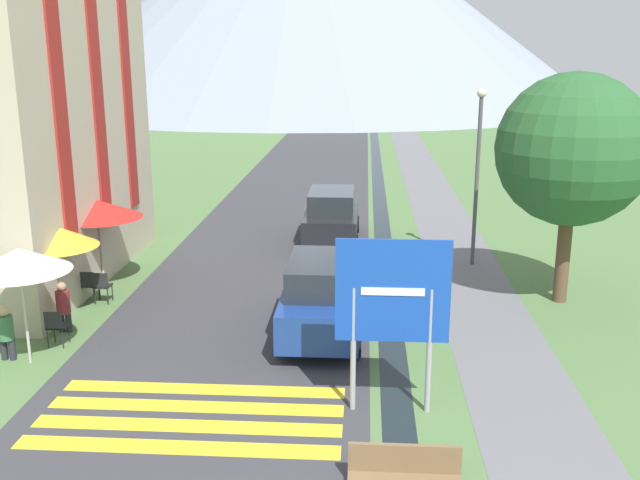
{
  "coord_description": "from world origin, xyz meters",
  "views": [
    {
      "loc": [
        0.54,
        -7.15,
        6.34
      ],
      "look_at": [
        -0.56,
        10.0,
        1.78
      ],
      "focal_mm": 40.0,
      "sensor_mm": 36.0,
      "label": 1
    }
  ],
  "objects_px": {
    "cafe_chair_far_right": "(102,285)",
    "person_seated_near": "(63,304)",
    "parked_car_far": "(332,216)",
    "cafe_chair_far_left": "(88,283)",
    "cafe_chair_near_left": "(56,325)",
    "cafe_umbrella_middle_yellow": "(55,236)",
    "cafe_umbrella_front_white": "(19,260)",
    "road_sign": "(392,303)",
    "parked_car_near": "(322,295)",
    "person_seated_far": "(6,330)",
    "cafe_umbrella_rear_red": "(98,209)",
    "streetlamp": "(478,163)",
    "tree_by_path": "(573,150)"
  },
  "relations": [
    {
      "from": "parked_car_near",
      "to": "person_seated_near",
      "type": "height_order",
      "value": "parked_car_near"
    },
    {
      "from": "parked_car_near",
      "to": "cafe_chair_far_right",
      "type": "distance_m",
      "value": 6.04
    },
    {
      "from": "tree_by_path",
      "to": "cafe_umbrella_front_white",
      "type": "bearing_deg",
      "value": -159.2
    },
    {
      "from": "streetlamp",
      "to": "cafe_umbrella_rear_red",
      "type": "bearing_deg",
      "value": -165.32
    },
    {
      "from": "cafe_chair_far_right",
      "to": "person_seated_near",
      "type": "distance_m",
      "value": 1.95
    },
    {
      "from": "road_sign",
      "to": "parked_car_near",
      "type": "relative_size",
      "value": 0.76
    },
    {
      "from": "parked_car_far",
      "to": "cafe_chair_far_left",
      "type": "bearing_deg",
      "value": -132.82
    },
    {
      "from": "streetlamp",
      "to": "parked_car_far",
      "type": "bearing_deg",
      "value": 152.01
    },
    {
      "from": "road_sign",
      "to": "person_seated_near",
      "type": "height_order",
      "value": "road_sign"
    },
    {
      "from": "cafe_chair_near_left",
      "to": "streetlamp",
      "type": "relative_size",
      "value": 0.16
    },
    {
      "from": "parked_car_far",
      "to": "cafe_chair_far_left",
      "type": "xyz_separation_m",
      "value": [
        -6.01,
        -6.49,
        -0.4
      ]
    },
    {
      "from": "cafe_umbrella_rear_red",
      "to": "parked_car_near",
      "type": "bearing_deg",
      "value": -25.76
    },
    {
      "from": "cafe_umbrella_front_white",
      "to": "person_seated_far",
      "type": "relative_size",
      "value": 2.09
    },
    {
      "from": "road_sign",
      "to": "person_seated_far",
      "type": "relative_size",
      "value": 2.7
    },
    {
      "from": "person_seated_far",
      "to": "person_seated_near",
      "type": "distance_m",
      "value": 1.7
    },
    {
      "from": "road_sign",
      "to": "streetlamp",
      "type": "bearing_deg",
      "value": 73.36
    },
    {
      "from": "streetlamp",
      "to": "cafe_chair_near_left",
      "type": "bearing_deg",
      "value": -145.25
    },
    {
      "from": "cafe_chair_near_left",
      "to": "person_seated_far",
      "type": "bearing_deg",
      "value": -148.65
    },
    {
      "from": "parked_car_far",
      "to": "person_seated_far",
      "type": "xyz_separation_m",
      "value": [
        -6.38,
        -10.09,
        -0.25
      ]
    },
    {
      "from": "cafe_chair_near_left",
      "to": "cafe_umbrella_middle_yellow",
      "type": "bearing_deg",
      "value": 96.87
    },
    {
      "from": "cafe_umbrella_front_white",
      "to": "cafe_umbrella_middle_yellow",
      "type": "xyz_separation_m",
      "value": [
        -0.44,
        2.69,
        -0.21
      ]
    },
    {
      "from": "parked_car_far",
      "to": "cafe_chair_far_right",
      "type": "relative_size",
      "value": 5.03
    },
    {
      "from": "streetlamp",
      "to": "cafe_chair_far_left",
      "type": "bearing_deg",
      "value": -158.47
    },
    {
      "from": "cafe_chair_far_right",
      "to": "streetlamp",
      "type": "distance_m",
      "value": 11.22
    },
    {
      "from": "parked_car_near",
      "to": "person_seated_far",
      "type": "bearing_deg",
      "value": -163.66
    },
    {
      "from": "cafe_umbrella_front_white",
      "to": "tree_by_path",
      "type": "height_order",
      "value": "tree_by_path"
    },
    {
      "from": "parked_car_near",
      "to": "parked_car_far",
      "type": "relative_size",
      "value": 1.0
    },
    {
      "from": "cafe_chair_far_right",
      "to": "parked_car_far",
      "type": "bearing_deg",
      "value": 74.61
    },
    {
      "from": "parked_car_near",
      "to": "cafe_chair_far_left",
      "type": "distance_m",
      "value": 6.42
    },
    {
      "from": "streetlamp",
      "to": "cafe_umbrella_front_white",
      "type": "bearing_deg",
      "value": -142.77
    },
    {
      "from": "cafe_umbrella_middle_yellow",
      "to": "cafe_umbrella_front_white",
      "type": "bearing_deg",
      "value": -80.72
    },
    {
      "from": "road_sign",
      "to": "cafe_chair_far_left",
      "type": "xyz_separation_m",
      "value": [
        -7.64,
        5.31,
        -1.56
      ]
    },
    {
      "from": "cafe_chair_far_right",
      "to": "cafe_umbrella_middle_yellow",
      "type": "bearing_deg",
      "value": -99.91
    },
    {
      "from": "cafe_chair_far_right",
      "to": "tree_by_path",
      "type": "distance_m",
      "value": 12.41
    },
    {
      "from": "parked_car_far",
      "to": "cafe_chair_far_right",
      "type": "xyz_separation_m",
      "value": [
        -5.63,
        -6.55,
        -0.4
      ]
    },
    {
      "from": "cafe_chair_near_left",
      "to": "cafe_umbrella_front_white",
      "type": "bearing_deg",
      "value": -118.19
    },
    {
      "from": "cafe_umbrella_rear_red",
      "to": "person_seated_far",
      "type": "bearing_deg",
      "value": -93.09
    },
    {
      "from": "parked_car_far",
      "to": "cafe_umbrella_middle_yellow",
      "type": "height_order",
      "value": "cafe_umbrella_middle_yellow"
    },
    {
      "from": "cafe_umbrella_rear_red",
      "to": "streetlamp",
      "type": "xyz_separation_m",
      "value": [
        10.56,
        2.77,
        0.95
      ]
    },
    {
      "from": "cafe_chair_near_left",
      "to": "cafe_chair_far_left",
      "type": "relative_size",
      "value": 1.0
    },
    {
      "from": "cafe_chair_far_right",
      "to": "cafe_chair_near_left",
      "type": "xyz_separation_m",
      "value": [
        -0.0,
        -2.8,
        0.0
      ]
    },
    {
      "from": "cafe_chair_far_right",
      "to": "tree_by_path",
      "type": "xyz_separation_m",
      "value": [
        11.88,
        0.96,
        3.45
      ]
    },
    {
      "from": "road_sign",
      "to": "parked_car_far",
      "type": "bearing_deg",
      "value": 97.85
    },
    {
      "from": "cafe_umbrella_front_white",
      "to": "cafe_umbrella_middle_yellow",
      "type": "bearing_deg",
      "value": 99.28
    },
    {
      "from": "road_sign",
      "to": "cafe_umbrella_front_white",
      "type": "height_order",
      "value": "road_sign"
    },
    {
      "from": "cafe_umbrella_front_white",
      "to": "person_seated_near",
      "type": "height_order",
      "value": "cafe_umbrella_front_white"
    },
    {
      "from": "cafe_chair_near_left",
      "to": "tree_by_path",
      "type": "xyz_separation_m",
      "value": [
        11.89,
        3.76,
        3.45
      ]
    },
    {
      "from": "cafe_umbrella_front_white",
      "to": "cafe_umbrella_rear_red",
      "type": "distance_m",
      "value": 5.07
    },
    {
      "from": "cafe_umbrella_front_white",
      "to": "streetlamp",
      "type": "distance_m",
      "value": 12.98
    },
    {
      "from": "road_sign",
      "to": "parked_car_near",
      "type": "distance_m",
      "value": 4.09
    }
  ]
}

